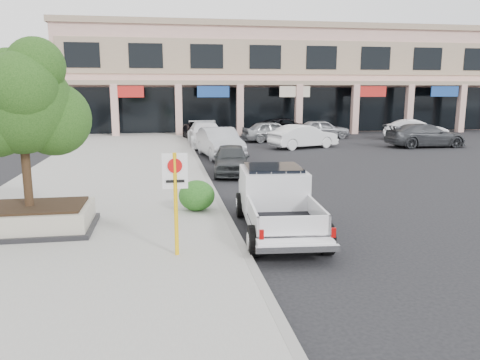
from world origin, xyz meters
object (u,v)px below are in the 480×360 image
Objects in this scene: lot_car_d at (287,128)px; planter at (31,218)px; pickup_truck at (278,203)px; lot_car_c at (425,135)px; no_parking_sign at (175,190)px; curb_car_b at (220,143)px; lot_car_b at (303,136)px; lot_car_f at (416,130)px; lot_car_a at (272,131)px; curb_car_c at (206,134)px; planter_tree at (28,104)px; curb_car_a at (231,159)px; lot_car_e at (322,129)px; curb_car_d at (204,131)px.

planter is at bearing 153.52° from lot_car_d.
lot_car_c is (14.25, 16.90, -0.06)m from pickup_truck.
no_parking_sign reaches higher than lot_car_c.
planter is 4.59m from no_parking_sign.
curb_car_b reaches higher than pickup_truck.
lot_car_f is at bearing -90.34° from lot_car_b.
curb_car_b is 12.01m from lot_car_d.
planter is 0.61× the size of pickup_truck.
curb_car_c is at bearing 104.28° from lot_car_a.
planter_tree reaches higher than pickup_truck.
curb_car_a is 16.26m from lot_car_c.
lot_car_a is at bearing 81.60° from pickup_truck.
no_parking_sign is at bearing -33.48° from planter.
lot_car_b is at bearing 149.25° from lot_car_e.
lot_car_e is (9.44, 3.61, -0.08)m from curb_car_c.
lot_car_d reaches higher than lot_car_f.
lot_car_f is at bearing -110.72° from lot_car_e.
lot_car_c is at bearing 47.56° from no_parking_sign.
planter_tree is 26.89m from lot_car_d.
curb_car_a is at bearing -95.00° from curb_car_d.
curb_car_b reaches higher than curb_car_c.
curb_car_a is 19.87m from lot_car_f.
lot_car_d reaches higher than lot_car_b.
lot_car_a is (4.81, 7.50, -0.08)m from curb_car_b.
lot_car_d is (9.52, 25.94, -0.86)m from no_parking_sign.
lot_car_e reaches higher than planter.
curb_car_a is at bearing 151.74° from lot_car_a.
pickup_truck is 0.99× the size of lot_car_c.
curb_car_d is 5.08m from lot_car_a.
lot_car_f is (22.19, 20.06, -2.65)m from planter_tree.
lot_car_c reaches higher than lot_car_f.
lot_car_a is 10.46m from lot_car_c.
no_parking_sign reaches higher than pickup_truck.
curb_car_b is 1.18× the size of lot_car_e.
lot_car_b is 6.52m from lot_car_e.
lot_car_b is (12.53, 16.90, 0.28)m from planter.
lot_car_d is 1.29× the size of lot_car_e.
lot_car_b is (1.11, -4.06, 0.00)m from lot_car_a.
lot_car_c is at bearing -124.64° from lot_car_a.
no_parking_sign is 0.42× the size of curb_car_d.
lot_car_d is at bearing 72.99° from curb_car_a.
planter_tree is 6.88m from pickup_truck.
no_parking_sign is 0.42× the size of lot_car_d.
lot_car_e is (9.16, 9.10, -0.10)m from curb_car_b.
curb_car_a is (0.05, 8.98, -0.16)m from pickup_truck.
lot_car_d is at bearing 78.87° from pickup_truck.
lot_car_a is at bearing 75.66° from curb_car_a.
planter_tree is at bearing 124.49° from lot_car_b.
curb_car_a is 0.71× the size of lot_car_d.
planter is 0.58× the size of lot_car_d.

